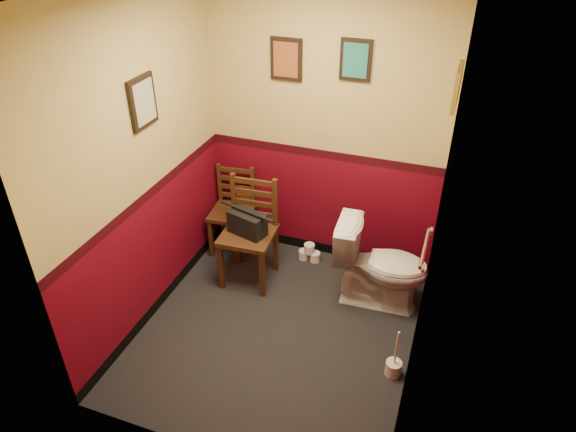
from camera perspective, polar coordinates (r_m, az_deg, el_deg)
name	(u,v)px	position (r m, az deg, el deg)	size (l,w,h in m)	color
floor	(278,330)	(4.48, -1.11, -12.51)	(2.20, 2.40, 0.00)	black
wall_back	(324,130)	(4.67, 3.99, 9.55)	(2.20, 2.70, 0.00)	#5A0616
wall_front	(195,299)	(2.77, -10.32, -9.07)	(2.20, 2.70, 0.00)	#5A0616
wall_left	(143,168)	(4.13, -15.79, 5.12)	(2.40, 2.70, 0.00)	#5A0616
wall_right	(434,221)	(3.46, 15.93, -0.50)	(2.40, 2.70, 0.00)	#5A0616
grab_bar	(425,248)	(3.89, 15.01, -3.48)	(0.05, 0.56, 0.06)	silver
framed_print_back_a	(286,59)	(4.56, -0.20, 17.02)	(0.28, 0.04, 0.36)	black
framed_print_back_b	(356,60)	(4.39, 7.52, 16.81)	(0.26, 0.04, 0.34)	black
framed_print_left	(143,102)	(4.00, -15.82, 12.08)	(0.04, 0.30, 0.38)	black
framed_print_right	(457,87)	(3.72, 18.26, 13.47)	(0.04, 0.34, 0.28)	olive
toilet	(381,266)	(4.56, 10.32, -5.46)	(0.46, 0.82, 0.80)	white
toilet_brush	(393,367)	(4.18, 11.64, -16.14)	(0.12, 0.12, 0.44)	silver
chair_left	(233,211)	(5.20, -6.12, 0.60)	(0.45, 0.45, 0.87)	#3E2312
chair_right	(250,232)	(4.74, -4.29, -1.82)	(0.50, 0.50, 1.00)	#3E2312
handbag	(247,223)	(4.63, -4.55, -0.79)	(0.37, 0.26, 0.25)	black
tp_stack	(309,253)	(5.17, 2.39, -4.15)	(0.22, 0.12, 0.19)	silver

